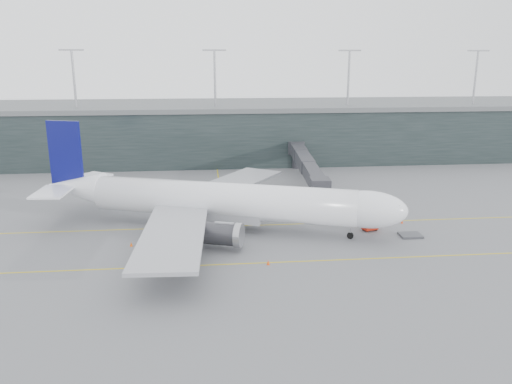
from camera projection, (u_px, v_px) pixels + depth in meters
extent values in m
plane|color=#5A595E|center=(194.00, 220.00, 86.42)|extent=(320.00, 320.00, 0.00)
cube|color=gold|center=(194.00, 227.00, 82.57)|extent=(160.00, 0.25, 0.02)
cube|color=gold|center=(192.00, 266.00, 67.19)|extent=(160.00, 0.25, 0.02)
cube|color=gold|center=(220.00, 190.00, 106.14)|extent=(0.25, 60.00, 0.02)
cube|color=black|center=(198.00, 133.00, 140.40)|extent=(240.00, 35.00, 14.00)
cube|color=#5A5D5F|center=(197.00, 105.00, 138.45)|extent=(240.00, 36.00, 1.20)
cylinder|color=#9E9EA3|center=(74.00, 80.00, 124.03)|extent=(0.60, 0.60, 14.00)
cylinder|color=#9E9EA3|center=(215.00, 79.00, 127.41)|extent=(0.60, 0.60, 14.00)
cylinder|color=#9E9EA3|center=(348.00, 79.00, 130.79)|extent=(0.60, 0.60, 14.00)
cylinder|color=#9E9EA3|center=(475.00, 78.00, 134.18)|extent=(0.60, 0.60, 14.00)
cylinder|color=white|center=(223.00, 200.00, 80.47)|extent=(42.35, 19.10, 5.76)
ellipsoid|color=white|center=(367.00, 209.00, 75.57)|extent=(13.30, 9.32, 5.76)
cone|color=white|center=(76.00, 187.00, 86.01)|extent=(11.45, 8.50, 5.53)
cube|color=#9899A0|center=(218.00, 213.00, 81.25)|extent=(15.57, 9.15, 1.86)
cube|color=black|center=(392.00, 205.00, 74.57)|extent=(2.83, 3.29, 0.74)
cube|color=#9899A0|center=(173.00, 234.00, 67.74)|extent=(9.58, 27.30, 0.51)
cylinder|color=#323236|center=(218.00, 234.00, 72.40)|extent=(7.20, 5.16, 3.25)
cube|color=#9899A0|center=(231.00, 184.00, 94.88)|extent=(22.19, 26.93, 0.51)
cylinder|color=#323236|center=(247.00, 201.00, 89.04)|extent=(7.20, 5.16, 3.25)
cube|color=#0B0D5C|center=(65.00, 154.00, 84.81)|extent=(5.87, 2.37, 11.15)
cube|color=white|center=(53.00, 192.00, 81.28)|extent=(5.63, 8.67, 0.33)
cube|color=white|center=(87.00, 178.00, 90.91)|extent=(8.89, 9.79, 0.33)
cylinder|color=black|center=(350.00, 236.00, 77.21)|extent=(1.09, 0.68, 1.02)
cylinder|color=#9E9EA3|center=(350.00, 231.00, 77.03)|extent=(0.28, 0.28, 2.42)
cylinder|color=black|center=(193.00, 233.00, 78.18)|extent=(1.29, 0.83, 1.21)
cylinder|color=black|center=(210.00, 216.00, 86.59)|extent=(1.29, 0.83, 1.21)
cube|color=#2E2E33|center=(320.00, 187.00, 87.66)|extent=(3.65, 4.04, 2.95)
cube|color=#2E2E33|center=(313.00, 175.00, 96.12)|extent=(3.64, 13.87, 2.64)
cube|color=#2E2E33|center=(305.00, 161.00, 109.37)|extent=(3.90, 13.89, 2.74)
cube|color=#2E2E33|center=(298.00, 150.00, 122.62)|extent=(4.17, 13.91, 2.85)
cylinder|color=#9E9EA3|center=(312.00, 191.00, 97.68)|extent=(0.53, 0.53, 4.01)
cube|color=#323236|center=(312.00, 199.00, 98.10)|extent=(2.22, 1.73, 0.74)
cylinder|color=#2E2E33|center=(285.00, 148.00, 126.15)|extent=(4.22, 4.22, 3.17)
cylinder|color=#2E2E33|center=(284.00, 161.00, 127.02)|extent=(1.90, 1.90, 3.80)
cube|color=#A31C0B|center=(370.00, 225.00, 80.87)|extent=(2.68, 2.11, 1.39)
cylinder|color=black|center=(367.00, 231.00, 80.26)|extent=(0.46, 0.28, 0.43)
cylinder|color=black|center=(376.00, 229.00, 80.89)|extent=(0.46, 0.28, 0.43)
cylinder|color=black|center=(363.00, 229.00, 81.21)|extent=(0.46, 0.28, 0.43)
cylinder|color=black|center=(372.00, 227.00, 81.85)|extent=(0.46, 0.28, 0.43)
cube|color=#3C3D41|center=(410.00, 235.00, 78.32)|extent=(3.38, 2.71, 0.33)
cube|color=#323236|center=(163.00, 205.00, 94.59)|extent=(2.61, 2.38, 0.21)
cube|color=silver|center=(162.00, 200.00, 94.34)|extent=(2.18, 2.12, 1.59)
cube|color=#263098|center=(162.00, 196.00, 94.13)|extent=(2.25, 2.19, 0.08)
cube|color=#323236|center=(175.00, 203.00, 96.26)|extent=(2.22, 1.88, 0.20)
cube|color=#A8ACB4|center=(175.00, 198.00, 96.03)|extent=(1.81, 1.72, 1.50)
cube|color=#263098|center=(174.00, 194.00, 95.83)|extent=(1.86, 1.78, 0.08)
cube|color=#323236|center=(198.00, 201.00, 97.23)|extent=(2.21, 1.86, 0.20)
cube|color=silver|center=(198.00, 197.00, 97.00)|extent=(1.80, 1.71, 1.53)
cube|color=#263098|center=(198.00, 193.00, 96.79)|extent=(1.85, 1.76, 0.08)
cone|color=#F03C0D|center=(402.00, 222.00, 84.56)|extent=(0.38, 0.38, 0.61)
cone|color=#F7460D|center=(268.00, 262.00, 67.43)|extent=(0.43, 0.43, 0.68)
cone|color=#FC550E|center=(245.00, 201.00, 96.51)|extent=(0.44, 0.44, 0.71)
cone|color=#E1530C|center=(131.00, 244.00, 74.13)|extent=(0.44, 0.44, 0.69)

